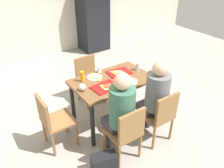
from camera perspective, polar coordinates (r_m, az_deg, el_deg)
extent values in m
cube|color=#9E998E|center=(3.79, 0.00, -9.20)|extent=(10.00, 10.00, 0.02)
cube|color=beige|center=(5.91, -18.96, 19.36)|extent=(10.00, 0.10, 2.80)
cube|color=brown|center=(3.35, 0.00, 0.84)|extent=(1.17, 0.72, 0.04)
cylinder|color=black|center=(3.14, -4.90, -10.35)|extent=(0.06, 0.06, 0.73)
cylinder|color=black|center=(3.65, 9.56, -4.03)|extent=(0.06, 0.06, 0.73)
cylinder|color=black|center=(3.57, -9.79, -4.96)|extent=(0.06, 0.06, 0.73)
cylinder|color=black|center=(4.03, 3.76, -0.01)|extent=(0.06, 0.06, 0.73)
cube|color=olive|center=(2.98, 2.61, -11.72)|extent=(0.40, 0.40, 0.03)
cube|color=olive|center=(2.73, 5.01, -10.49)|extent=(0.38, 0.04, 0.40)
cylinder|color=olive|center=(3.16, -1.94, -14.08)|extent=(0.04, 0.04, 0.40)
cylinder|color=olive|center=(3.30, 3.13, -11.70)|extent=(0.04, 0.04, 0.40)
cylinder|color=olive|center=(2.97, 1.81, -17.92)|extent=(0.04, 0.04, 0.40)
cylinder|color=olive|center=(3.12, 7.05, -15.13)|extent=(0.04, 0.04, 0.40)
cube|color=olive|center=(3.28, 10.91, -7.59)|extent=(0.40, 0.40, 0.03)
cube|color=olive|center=(3.06, 13.65, -6.10)|extent=(0.38, 0.04, 0.40)
cylinder|color=olive|center=(3.42, 6.48, -10.05)|extent=(0.04, 0.04, 0.40)
cylinder|color=olive|center=(3.61, 10.65, -7.93)|extent=(0.04, 0.04, 0.40)
cylinder|color=olive|center=(3.24, 10.45, -13.21)|extent=(0.04, 0.04, 0.40)
cylinder|color=olive|center=(3.44, 14.61, -10.75)|extent=(0.04, 0.04, 0.40)
cube|color=olive|center=(4.01, -5.37, 0.60)|extent=(0.40, 0.40, 0.03)
cube|color=olive|center=(4.04, -6.79, 4.29)|extent=(0.38, 0.04, 0.40)
cylinder|color=olive|center=(4.07, -1.95, -2.34)|extent=(0.04, 0.04, 0.40)
cylinder|color=olive|center=(3.93, -6.13, -3.88)|extent=(0.04, 0.04, 0.40)
cylinder|color=olive|center=(4.32, -4.40, -0.29)|extent=(0.04, 0.04, 0.40)
cylinder|color=olive|center=(4.18, -8.40, -1.66)|extent=(0.04, 0.04, 0.40)
cube|color=olive|center=(3.21, -13.31, -8.90)|extent=(0.40, 0.40, 0.03)
cube|color=olive|center=(3.05, -16.91, -6.90)|extent=(0.04, 0.38, 0.40)
cylinder|color=olive|center=(3.52, -11.41, -9.18)|extent=(0.04, 0.04, 0.40)
cylinder|color=olive|center=(3.28, -8.88, -12.43)|extent=(0.04, 0.04, 0.40)
cylinder|color=olive|center=(3.45, -16.63, -11.06)|extent=(0.04, 0.04, 0.40)
cylinder|color=olive|center=(3.20, -14.48, -14.57)|extent=(0.04, 0.04, 0.40)
cylinder|color=#383842|center=(3.22, -1.16, -12.63)|extent=(0.10, 0.10, 0.43)
cylinder|color=#383842|center=(3.28, 1.22, -11.54)|extent=(0.10, 0.10, 0.43)
cube|color=#383842|center=(3.01, 1.14, -9.44)|extent=(0.32, 0.28, 0.10)
cylinder|color=#386651|center=(2.75, 2.54, -5.74)|extent=(0.32, 0.32, 0.52)
sphere|color=#DBAD89|center=(2.56, 2.72, 0.56)|extent=(0.20, 0.20, 0.20)
cylinder|color=#383842|center=(3.49, 7.00, -8.77)|extent=(0.10, 0.10, 0.43)
cylinder|color=#383842|center=(3.58, 8.96, -7.80)|extent=(0.10, 0.10, 0.43)
cube|color=#383842|center=(3.32, 9.47, -5.58)|extent=(0.32, 0.28, 0.10)
cylinder|color=slate|center=(3.08, 11.34, -1.93)|extent=(0.32, 0.32, 0.52)
sphere|color=#DBAD89|center=(2.91, 12.04, 3.87)|extent=(0.20, 0.20, 0.20)
cube|color=#B21414|center=(3.15, -1.78, -0.74)|extent=(0.38, 0.29, 0.02)
cube|color=#B21414|center=(3.52, 1.76, 2.92)|extent=(0.39, 0.30, 0.02)
cylinder|color=white|center=(3.40, -4.35, 1.73)|extent=(0.22, 0.22, 0.01)
cylinder|color=white|center=(3.29, 4.49, 0.64)|extent=(0.22, 0.22, 0.01)
pyramid|color=#DBAD60|center=(3.13, -1.18, -0.61)|extent=(0.20, 0.21, 0.01)
ellipsoid|color=#B74723|center=(3.13, -1.18, -0.45)|extent=(0.14, 0.15, 0.01)
pyramid|color=tan|center=(3.49, 1.70, 2.93)|extent=(0.23, 0.25, 0.01)
ellipsoid|color=#D8C67F|center=(3.48, 1.70, 3.08)|extent=(0.16, 0.18, 0.01)
pyramid|color=#DBAD60|center=(3.40, -4.13, 1.91)|extent=(0.16, 0.22, 0.01)
ellipsoid|color=#D8C67F|center=(3.39, -4.13, 2.05)|extent=(0.11, 0.15, 0.01)
cylinder|color=white|center=(3.53, -3.23, 3.75)|extent=(0.07, 0.07, 0.10)
cylinder|color=white|center=(3.12, 3.65, -0.23)|extent=(0.07, 0.07, 0.10)
cylinder|color=#B7BCC6|center=(3.59, 6.42, 4.34)|extent=(0.07, 0.07, 0.12)
cylinder|color=orange|center=(3.28, -7.48, 1.88)|extent=(0.06, 0.06, 0.16)
sphere|color=silver|center=(3.08, -7.47, -0.82)|extent=(0.10, 0.10, 0.10)
cube|color=black|center=(2.99, -2.02, -19.33)|extent=(0.35, 0.24, 0.28)
cube|color=black|center=(6.21, -4.86, 17.04)|extent=(0.70, 0.60, 1.90)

